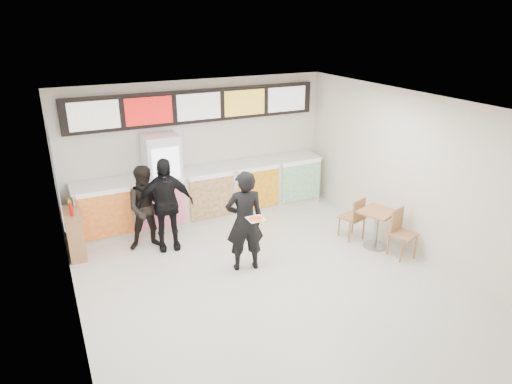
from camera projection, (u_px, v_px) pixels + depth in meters
floor at (271, 285)px, 7.68m from camera, size 7.00×7.00×0.00m
ceiling at (274, 108)px, 6.59m from camera, size 7.00×7.00×0.00m
wall_back at (199, 148)px, 10.07m from camera, size 6.00×0.00×6.00m
wall_left at (68, 242)px, 5.92m from camera, size 0.00×7.00×7.00m
wall_right at (417, 176)px, 8.35m from camera, size 0.00×7.00×7.00m
service_counter at (207, 194)px, 10.06m from camera, size 5.56×0.77×1.14m
menu_board at (198, 106)px, 9.65m from camera, size 5.50×0.14×0.70m
drinks_fridge at (164, 181)px, 9.54m from camera, size 0.70×0.67×2.00m
mirror_panel at (54, 170)px, 7.89m from camera, size 0.01×2.00×1.50m
customer_main at (245, 221)px, 7.89m from camera, size 0.75×0.57×1.84m
customer_left at (148, 208)px, 8.65m from camera, size 0.89×0.74×1.66m
customer_mid at (165, 204)px, 8.61m from camera, size 1.12×0.60×1.82m
pizza_slice at (256, 218)px, 7.43m from camera, size 0.36×0.36×0.02m
cafe_table at (377, 222)px, 8.78m from camera, size 0.91×1.60×0.91m
condiment_ledge at (75, 233)px, 8.50m from camera, size 0.32×0.80×1.06m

